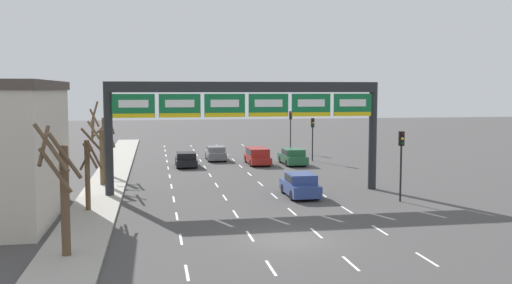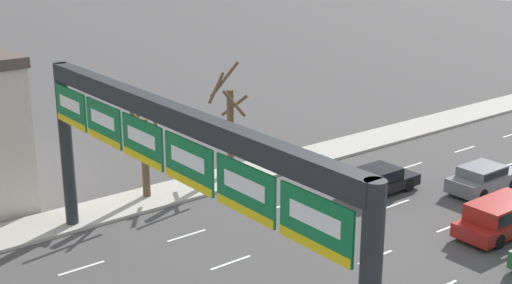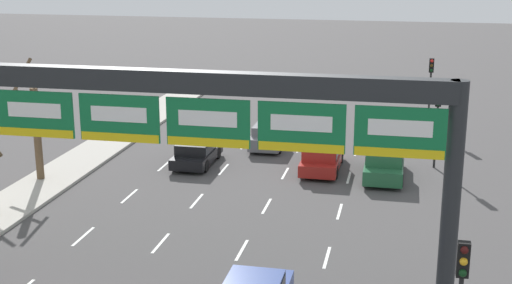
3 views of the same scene
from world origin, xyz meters
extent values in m
cube|color=white|center=(-4.95, 16.00, 0.01)|extent=(0.12, 2.00, 0.01)
cube|color=white|center=(-4.95, 21.00, 0.01)|extent=(0.12, 2.00, 0.01)
cube|color=white|center=(-4.95, 26.00, 0.01)|extent=(0.12, 2.00, 0.01)
cube|color=white|center=(-4.95, 31.00, 0.01)|extent=(0.12, 2.00, 0.01)
cube|color=white|center=(-4.95, 36.00, 0.01)|extent=(0.12, 2.00, 0.01)
cube|color=white|center=(-4.95, 41.00, 0.01)|extent=(0.12, 2.00, 0.01)
cube|color=white|center=(-4.95, 46.00, 0.01)|extent=(0.12, 2.00, 0.01)
cube|color=white|center=(-1.65, 16.00, 0.01)|extent=(0.12, 2.00, 0.01)
cube|color=white|center=(-1.65, 21.00, 0.01)|extent=(0.12, 2.00, 0.01)
cube|color=white|center=(-1.65, 26.00, 0.01)|extent=(0.12, 2.00, 0.01)
cube|color=white|center=(-1.65, 31.00, 0.01)|extent=(0.12, 2.00, 0.01)
cube|color=white|center=(-1.65, 36.00, 0.01)|extent=(0.12, 2.00, 0.01)
cube|color=white|center=(-1.65, 41.00, 0.01)|extent=(0.12, 2.00, 0.01)
cube|color=white|center=(-1.65, 46.00, 0.01)|extent=(0.12, 2.00, 0.01)
cube|color=white|center=(1.65, 16.00, 0.01)|extent=(0.12, 2.00, 0.01)
cube|color=white|center=(1.65, 21.00, 0.01)|extent=(0.12, 2.00, 0.01)
cube|color=white|center=(1.65, 26.00, 0.01)|extent=(0.12, 2.00, 0.01)
cube|color=white|center=(1.65, 31.00, 0.01)|extent=(0.12, 2.00, 0.01)
cube|color=white|center=(1.65, 36.00, 0.01)|extent=(0.12, 2.00, 0.01)
cube|color=white|center=(1.65, 41.00, 0.01)|extent=(0.12, 2.00, 0.01)
cube|color=white|center=(1.65, 46.00, 0.01)|extent=(0.12, 2.00, 0.01)
cube|color=white|center=(4.95, 16.00, 0.01)|extent=(0.12, 2.00, 0.01)
cube|color=white|center=(4.95, 21.00, 0.01)|extent=(0.12, 2.00, 0.01)
cube|color=white|center=(4.95, 26.00, 0.01)|extent=(0.12, 2.00, 0.01)
cube|color=white|center=(4.95, 31.00, 0.01)|extent=(0.12, 2.00, 0.01)
cube|color=white|center=(4.95, 36.00, 0.01)|extent=(0.12, 2.00, 0.01)
cube|color=white|center=(4.95, 41.00, 0.01)|extent=(0.12, 2.00, 0.01)
cube|color=white|center=(4.95, 46.00, 0.01)|extent=(0.12, 2.00, 0.01)
cylinder|color=#232628|center=(9.05, 12.48, 3.78)|extent=(0.57, 0.57, 7.55)
cube|color=#232628|center=(0.00, 12.48, 7.20)|extent=(18.10, 0.60, 0.70)
cube|color=#116B38|center=(-4.44, 12.14, 5.98)|extent=(2.71, 0.08, 1.54)
cube|color=white|center=(-4.44, 12.10, 6.12)|extent=(1.90, 0.02, 0.49)
cube|color=yellow|center=(-4.44, 12.10, 5.35)|extent=(2.66, 0.02, 0.28)
cube|color=#116B38|center=(-1.48, 12.14, 5.98)|extent=(2.71, 0.08, 1.54)
cube|color=white|center=(-1.48, 12.10, 6.12)|extent=(1.90, 0.02, 0.49)
cube|color=yellow|center=(-1.48, 12.10, 5.35)|extent=(2.66, 0.02, 0.28)
cube|color=#116B38|center=(1.48, 12.14, 5.98)|extent=(2.71, 0.08, 1.54)
cube|color=white|center=(1.48, 12.10, 6.12)|extent=(1.90, 0.02, 0.49)
cube|color=yellow|center=(1.48, 12.10, 5.35)|extent=(2.66, 0.02, 0.28)
cube|color=#116B38|center=(4.44, 12.14, 5.98)|extent=(2.71, 0.08, 1.54)
cube|color=white|center=(4.44, 12.10, 6.12)|extent=(1.90, 0.02, 0.49)
cube|color=yellow|center=(4.44, 12.10, 5.35)|extent=(2.66, 0.02, 0.28)
cube|color=#116B38|center=(7.40, 12.14, 5.98)|extent=(2.71, 0.08, 1.54)
cube|color=white|center=(7.40, 12.10, 6.12)|extent=(1.90, 0.02, 0.49)
cube|color=yellow|center=(7.40, 12.10, 5.35)|extent=(2.66, 0.02, 0.28)
cube|color=slate|center=(-0.12, 30.97, 0.56)|extent=(1.77, 4.24, 0.71)
cube|color=slate|center=(-0.12, 30.71, 1.16)|extent=(1.63, 2.21, 0.50)
cube|color=black|center=(-0.12, 30.71, 1.16)|extent=(1.67, 2.03, 0.36)
cylinder|color=black|center=(-0.92, 32.24, 0.33)|extent=(0.22, 0.66, 0.66)
cylinder|color=black|center=(0.68, 32.24, 0.33)|extent=(0.22, 0.66, 0.66)
cylinder|color=black|center=(-0.92, 29.70, 0.33)|extent=(0.22, 0.66, 0.66)
cylinder|color=black|center=(0.68, 29.70, 0.33)|extent=(0.22, 0.66, 0.66)
cube|color=maroon|center=(3.44, 27.12, 0.51)|extent=(1.89, 4.68, 0.62)
cube|color=maroon|center=(3.44, 27.07, 1.19)|extent=(1.74, 3.27, 0.75)
cube|color=black|center=(3.44, 27.07, 1.19)|extent=(1.78, 3.01, 0.54)
cylinder|color=black|center=(2.58, 28.52, 0.33)|extent=(0.22, 0.66, 0.66)
cylinder|color=black|center=(4.29, 28.52, 0.33)|extent=(0.22, 0.66, 0.66)
cylinder|color=black|center=(2.58, 25.71, 0.33)|extent=(0.22, 0.66, 0.66)
cylinder|color=black|center=(4.29, 25.71, 0.33)|extent=(0.22, 0.66, 0.66)
cube|color=black|center=(-3.30, 26.67, 0.48)|extent=(1.83, 4.17, 0.56)
cube|color=black|center=(-3.30, 26.42, 1.05)|extent=(1.69, 2.17, 0.57)
cube|color=black|center=(-3.30, 26.42, 1.05)|extent=(1.72, 1.99, 0.41)
cylinder|color=black|center=(-4.13, 27.92, 0.33)|extent=(0.22, 0.66, 0.66)
cylinder|color=black|center=(-2.48, 27.92, 0.33)|extent=(0.22, 0.66, 0.66)
cylinder|color=black|center=(-4.13, 25.42, 0.33)|extent=(0.22, 0.66, 0.66)
cylinder|color=black|center=(-2.48, 25.42, 0.33)|extent=(0.22, 0.66, 0.66)
cube|color=#235B38|center=(6.68, 26.44, 0.56)|extent=(1.91, 4.63, 0.72)
cube|color=#235B38|center=(6.68, 26.16, 1.21)|extent=(1.76, 2.41, 0.59)
cube|color=black|center=(6.68, 26.16, 1.21)|extent=(1.80, 2.22, 0.43)
cylinder|color=black|center=(5.82, 27.83, 0.33)|extent=(0.22, 0.66, 0.66)
cylinder|color=black|center=(7.55, 27.83, 0.33)|extent=(0.22, 0.66, 0.66)
cylinder|color=black|center=(5.82, 25.05, 0.33)|extent=(0.22, 0.66, 0.66)
cylinder|color=black|center=(7.55, 25.05, 0.33)|extent=(0.22, 0.66, 0.66)
cube|color=black|center=(9.08, 7.79, 3.98)|extent=(0.30, 0.24, 0.90)
sphere|color=#3D0E0C|center=(9.08, 7.66, 4.28)|extent=(0.20, 0.20, 0.20)
sphere|color=gold|center=(9.08, 7.66, 3.98)|extent=(0.20, 0.20, 0.20)
sphere|color=#0E3515|center=(9.08, 7.66, 3.68)|extent=(0.20, 0.20, 0.20)
cylinder|color=black|center=(9.24, 28.68, 1.67)|extent=(0.12, 0.12, 3.34)
cube|color=black|center=(9.24, 28.68, 3.79)|extent=(0.30, 0.24, 0.90)
sphere|color=#3D0E0C|center=(9.24, 28.55, 4.09)|extent=(0.20, 0.20, 0.20)
sphere|color=gold|center=(9.24, 28.55, 3.79)|extent=(0.20, 0.20, 0.20)
sphere|color=#0E3515|center=(9.24, 28.55, 3.49)|extent=(0.20, 0.20, 0.20)
cylinder|color=black|center=(9.09, 37.30, 1.85)|extent=(0.12, 0.12, 3.71)
cube|color=black|center=(9.09, 37.30, 4.16)|extent=(0.30, 0.24, 0.90)
sphere|color=red|center=(9.09, 37.17, 4.46)|extent=(0.20, 0.20, 0.20)
sphere|color=#412F0C|center=(9.09, 37.17, 4.16)|extent=(0.20, 0.20, 0.20)
sphere|color=#0E3515|center=(9.09, 37.17, 3.86)|extent=(0.20, 0.20, 0.20)
cylinder|color=brown|center=(-10.13, 22.20, 2.45)|extent=(0.38, 0.38, 4.60)
cylinder|color=brown|center=(-10.90, 22.39, 5.14)|extent=(0.58, 1.70, 1.89)
cylinder|color=brown|center=(-10.54, 22.81, 3.72)|extent=(1.39, 1.01, 1.33)
cylinder|color=brown|center=(-10.85, 21.82, 4.78)|extent=(0.95, 1.61, 1.41)
cylinder|color=brown|center=(-9.56, 22.05, 4.13)|extent=(0.50, 1.31, 1.54)
camera|label=1|loc=(-6.08, -25.47, 7.00)|focal=40.00mm
camera|label=2|loc=(19.61, 0.66, 13.40)|focal=50.00mm
camera|label=3|loc=(7.44, -8.82, 11.23)|focal=50.00mm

